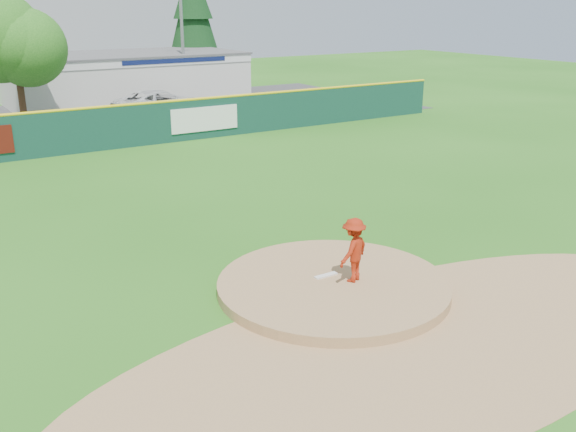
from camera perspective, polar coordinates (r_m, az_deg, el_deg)
ground at (r=15.38m, az=4.02°, el=-6.60°), size 120.00×120.00×0.00m
pitchers_mound at (r=15.38m, az=4.02°, el=-6.60°), size 5.50×5.50×0.50m
pitching_rubber at (r=15.49m, az=3.39°, el=-5.30°), size 0.60×0.15×0.04m
infield_dirt_arc at (r=13.36m, az=11.80°, el=-11.05°), size 15.40×15.40×0.01m
parking_lot at (r=39.60m, az=-19.98°, el=7.90°), size 44.00×16.00×0.02m
pitcher at (r=15.03m, az=5.85°, el=-3.02°), size 1.14×0.91×1.54m
van at (r=39.70m, az=-11.44°, el=9.82°), size 6.18×4.30×1.57m
pool_building_grp at (r=45.74m, az=-14.25°, el=11.81°), size 15.20×8.20×3.31m
fence_banners at (r=30.70m, az=-16.61°, el=7.35°), size 14.40×0.04×1.20m
outfield_fence at (r=30.81m, az=-16.31°, el=7.58°), size 40.00×0.14×2.07m
deciduous_tree at (r=36.77m, az=-23.14°, el=13.98°), size 5.60×5.60×7.36m
conifer_tree at (r=51.78m, az=-8.43°, el=17.18°), size 4.40×4.40×9.50m
light_pole_right at (r=43.76m, az=-9.46°, el=16.94°), size 1.75×0.25×10.00m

